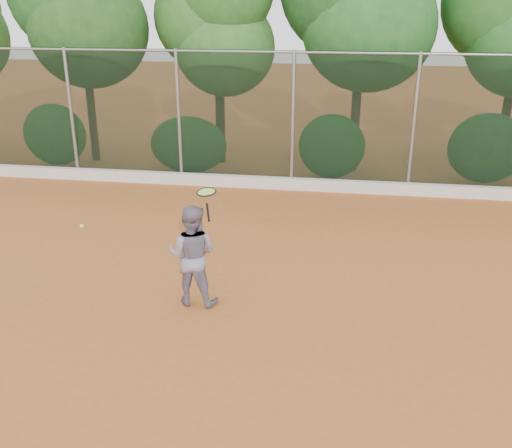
# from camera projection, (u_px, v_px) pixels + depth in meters

# --- Properties ---
(ground) EXTENTS (80.00, 80.00, 0.00)m
(ground) POSITION_uv_depth(u_px,v_px,m) (246.00, 324.00, 8.71)
(ground) COLOR #A45926
(ground) RESTS_ON ground
(concrete_curb) EXTENTS (24.00, 0.20, 0.30)m
(concrete_curb) POSITION_uv_depth(u_px,v_px,m) (291.00, 184.00, 14.93)
(concrete_curb) COLOR beige
(concrete_curb) RESTS_ON ground
(tennis_player) EXTENTS (0.84, 0.67, 1.68)m
(tennis_player) POSITION_uv_depth(u_px,v_px,m) (192.00, 255.00, 9.04)
(tennis_player) COLOR slate
(tennis_player) RESTS_ON ground
(chainlink_fence) EXTENTS (24.09, 0.09, 3.50)m
(chainlink_fence) POSITION_uv_depth(u_px,v_px,m) (293.00, 117.00, 14.48)
(chainlink_fence) COLOR black
(chainlink_fence) RESTS_ON ground
(foliage_backdrop) EXTENTS (23.70, 3.63, 7.55)m
(foliage_backdrop) POSITION_uv_depth(u_px,v_px,m) (282.00, 10.00, 15.46)
(foliage_backdrop) COLOR #412919
(foliage_backdrop) RESTS_ON ground
(tennis_racket) EXTENTS (0.40, 0.40, 0.55)m
(tennis_racket) POSITION_uv_depth(u_px,v_px,m) (207.00, 194.00, 8.62)
(tennis_racket) COLOR black
(tennis_racket) RESTS_ON ground
(tennis_ball_in_flight) EXTENTS (0.07, 0.07, 0.07)m
(tennis_ball_in_flight) POSITION_uv_depth(u_px,v_px,m) (82.00, 226.00, 9.03)
(tennis_ball_in_flight) COLOR #D1E333
(tennis_ball_in_flight) RESTS_ON ground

